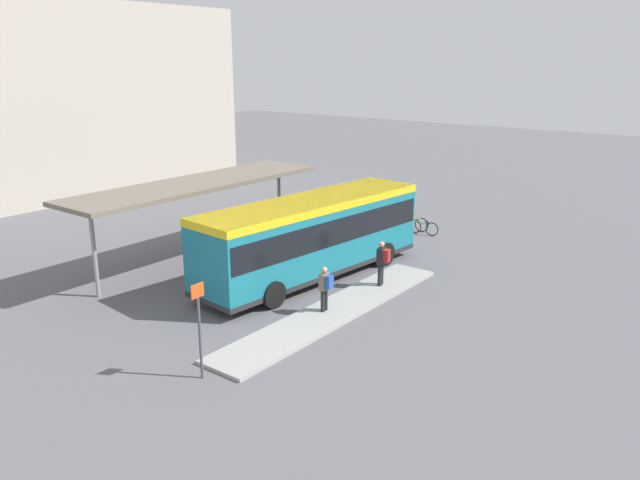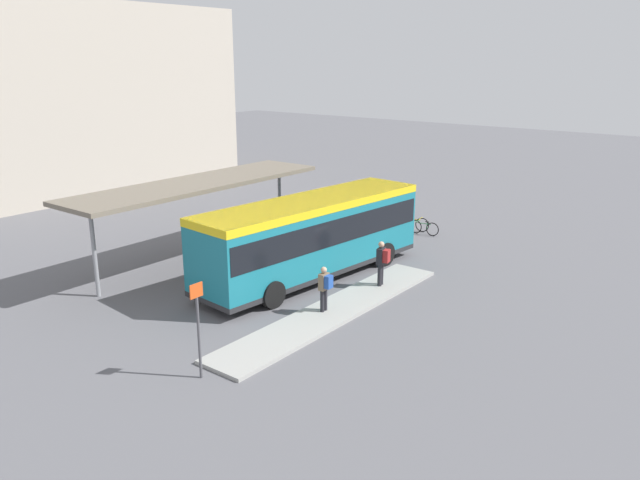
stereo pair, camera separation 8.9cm
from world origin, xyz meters
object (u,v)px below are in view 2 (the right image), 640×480
pedestrian_companion (382,260)px  platform_sign (198,326)px  bicycle_white (386,219)px  bicycle_blue (398,222)px  bicycle_yellow (413,223)px  bicycle_green (424,228)px  city_bus (312,233)px  pedestrian_waiting (325,286)px

pedestrian_companion → platform_sign: bearing=77.4°
pedestrian_companion → bicycle_white: (8.10, 4.89, -0.77)m
bicycle_blue → bicycle_white: 0.82m
pedestrian_companion → bicycle_yellow: pedestrian_companion is taller
bicycle_green → bicycle_yellow: bicycle_yellow is taller
city_bus → bicycle_blue: 8.94m
city_bus → pedestrian_companion: bearing=-71.5°
pedestrian_companion → platform_sign: 9.09m
bicycle_blue → city_bus: bearing=104.6°
bicycle_green → platform_sign: 17.08m
pedestrian_waiting → bicycle_white: pedestrian_waiting is taller
bicycle_blue → pedestrian_waiting: bearing=115.7°
bicycle_yellow → platform_sign: size_ratio=0.62×
bicycle_yellow → platform_sign: 17.53m
city_bus → pedestrian_companion: city_bus is taller
city_bus → bicycle_blue: city_bus is taller
pedestrian_companion → bicycle_white: 9.50m
city_bus → bicycle_white: bearing=18.2°
pedestrian_companion → bicycle_green: 8.22m
city_bus → pedestrian_waiting: size_ratio=6.67×
pedestrian_companion → bicycle_green: pedestrian_companion is taller
city_bus → pedestrian_waiting: bearing=-129.5°
bicycle_green → platform_sign: platform_sign is taller
bicycle_green → bicycle_blue: size_ratio=1.07×
bicycle_green → bicycle_yellow: bearing=-25.2°
city_bus → bicycle_yellow: bearing=7.7°
platform_sign → bicycle_blue: bearing=12.9°
bicycle_white → bicycle_blue: bearing=-9.8°
pedestrian_companion → bicycle_yellow: 8.80m
bicycle_green → platform_sign: bearing=94.2°
city_bus → bicycle_green: (8.49, -0.45, -1.54)m
bicycle_yellow → pedestrian_companion: bearing=-76.0°
pedestrian_companion → bicycle_blue: pedestrian_companion is taller
city_bus → pedestrian_companion: size_ratio=6.11×
city_bus → pedestrian_companion: 3.07m
bicycle_yellow → bicycle_white: bicycle_yellow is taller
bicycle_blue → platform_sign: platform_sign is taller
bicycle_yellow → bicycle_blue: size_ratio=1.14×
bicycle_green → bicycle_yellow: 0.88m
pedestrian_waiting → bicycle_green: size_ratio=0.99×
pedestrian_waiting → pedestrian_companion: pedestrian_companion is taller
bicycle_yellow → bicycle_white: 1.63m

